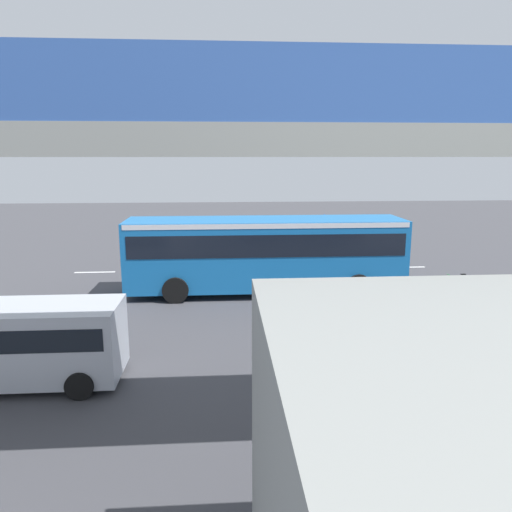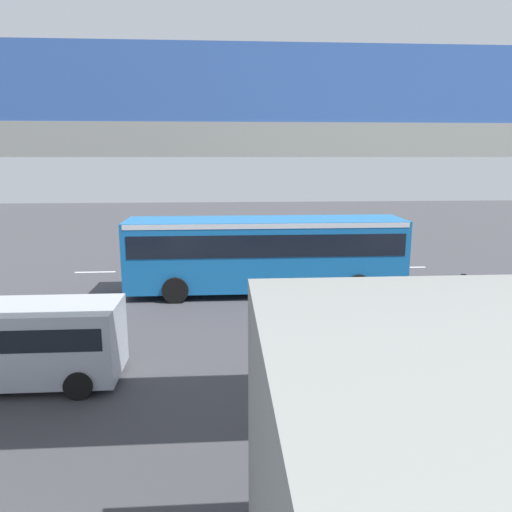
# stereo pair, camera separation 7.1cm
# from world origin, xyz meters

# --- Properties ---
(ground) EXTENTS (80.00, 80.00, 0.00)m
(ground) POSITION_xyz_m (0.00, 0.00, 0.00)
(ground) COLOR #424247
(city_bus) EXTENTS (11.54, 2.85, 3.15)m
(city_bus) POSITION_xyz_m (-0.21, 1.11, 1.88)
(city_bus) COLOR #196BB7
(city_bus) RESTS_ON ground
(parked_van) EXTENTS (4.80, 2.17, 2.05)m
(parked_van) POSITION_xyz_m (6.62, 9.07, 1.18)
(parked_van) COLOR #B7BCC6
(parked_van) RESTS_ON ground
(bicycle_orange) EXTENTS (1.77, 0.44, 0.96)m
(bicycle_orange) POSITION_xyz_m (-7.03, 3.93, 0.37)
(bicycle_orange) COLOR black
(bicycle_orange) RESTS_ON ground
(bicycle_green) EXTENTS (1.77, 0.44, 0.96)m
(bicycle_green) POSITION_xyz_m (-8.11, 2.30, 0.37)
(bicycle_green) COLOR black
(bicycle_green) RESTS_ON ground
(traffic_sign) EXTENTS (0.08, 0.60, 2.80)m
(traffic_sign) POSITION_xyz_m (-3.61, -3.00, 1.89)
(traffic_sign) COLOR slate
(traffic_sign) RESTS_ON ground
(lane_dash_leftmost) EXTENTS (2.00, 0.20, 0.01)m
(lane_dash_leftmost) POSITION_xyz_m (-8.00, -3.07, 0.00)
(lane_dash_leftmost) COLOR silver
(lane_dash_leftmost) RESTS_ON ground
(lane_dash_left) EXTENTS (2.00, 0.20, 0.01)m
(lane_dash_left) POSITION_xyz_m (-4.00, -3.07, 0.00)
(lane_dash_left) COLOR silver
(lane_dash_left) RESTS_ON ground
(lane_dash_centre) EXTENTS (2.00, 0.20, 0.01)m
(lane_dash_centre) POSITION_xyz_m (0.00, -3.07, 0.00)
(lane_dash_centre) COLOR silver
(lane_dash_centre) RESTS_ON ground
(lane_dash_right) EXTENTS (2.00, 0.20, 0.01)m
(lane_dash_right) POSITION_xyz_m (4.00, -3.07, 0.00)
(lane_dash_right) COLOR silver
(lane_dash_right) RESTS_ON ground
(lane_dash_rightmost) EXTENTS (2.00, 0.20, 0.01)m
(lane_dash_rightmost) POSITION_xyz_m (8.00, -3.07, 0.00)
(lane_dash_rightmost) COLOR silver
(lane_dash_rightmost) RESTS_ON ground
(pedestrian_overpass) EXTENTS (25.52, 2.60, 7.31)m
(pedestrian_overpass) POSITION_xyz_m (0.00, 12.43, 5.42)
(pedestrian_overpass) COLOR gray
(pedestrian_overpass) RESTS_ON ground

